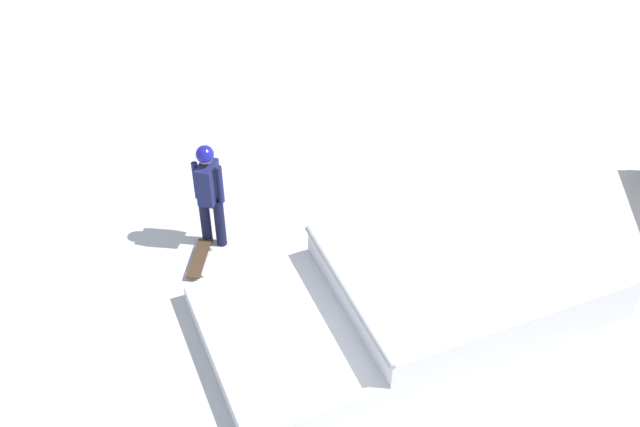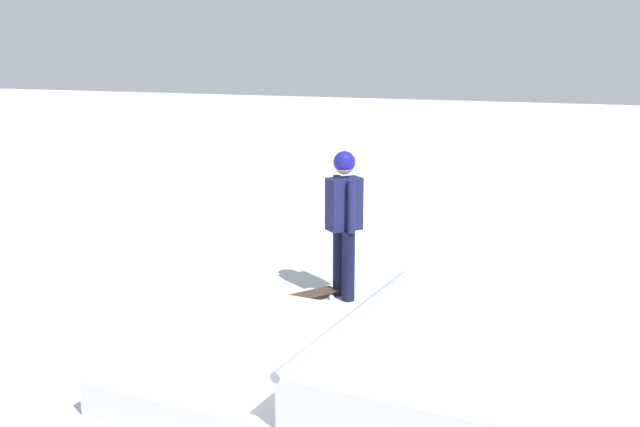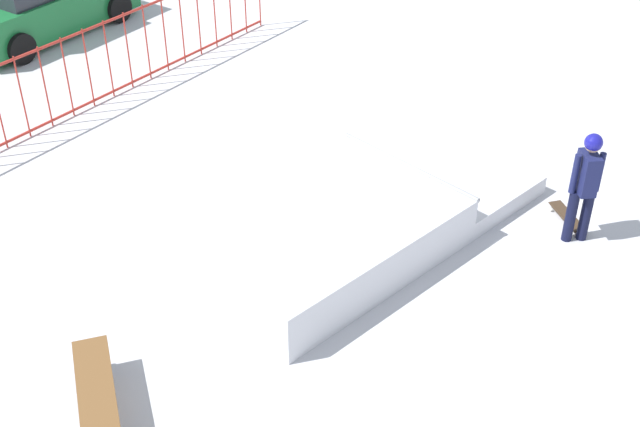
# 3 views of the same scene
# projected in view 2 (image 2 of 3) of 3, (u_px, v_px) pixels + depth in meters

# --- Properties ---
(skate_ramp) EXTENTS (5.72, 3.36, 0.74)m
(skate_ramp) POSITION_uv_depth(u_px,v_px,m) (506.00, 391.00, 6.09)
(skate_ramp) COLOR silver
(skate_ramp) RESTS_ON ground
(skater) EXTENTS (0.43, 0.42, 1.73)m
(skater) POSITION_uv_depth(u_px,v_px,m) (344.00, 214.00, 8.95)
(skater) COLOR black
(skater) RESTS_ON ground
(skateboard) EXTENTS (0.65, 0.76, 0.09)m
(skateboard) POSITION_uv_depth(u_px,v_px,m) (306.00, 295.00, 9.02)
(skateboard) COLOR #3F2D1E
(skateboard) RESTS_ON ground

